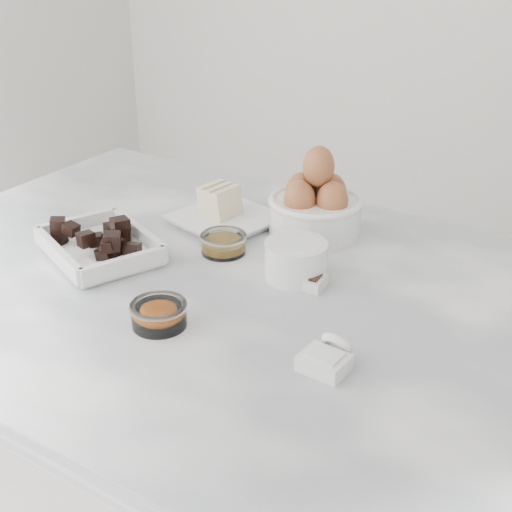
{
  "coord_description": "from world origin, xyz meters",
  "views": [
    {
      "loc": [
        0.54,
        -0.77,
        1.46
      ],
      "look_at": [
        0.02,
        0.03,
        0.98
      ],
      "focal_mm": 50.0,
      "sensor_mm": 36.0,
      "label": 1
    }
  ],
  "objects_px": {
    "butter_plate": "(224,212)",
    "vanilla_spoon": "(310,278)",
    "zest_bowl": "(159,313)",
    "sugar_ramekin": "(296,259)",
    "egg_bowl": "(316,206)",
    "honey_bowl": "(223,243)",
    "salt_spoon": "(327,357)",
    "chocolate_dish": "(99,243)"
  },
  "relations": [
    {
      "from": "chocolate_dish",
      "to": "vanilla_spoon",
      "type": "xyz_separation_m",
      "value": [
        0.33,
        0.1,
        -0.01
      ]
    },
    {
      "from": "chocolate_dish",
      "to": "salt_spoon",
      "type": "bearing_deg",
      "value": -9.55
    },
    {
      "from": "egg_bowl",
      "to": "vanilla_spoon",
      "type": "height_order",
      "value": "egg_bowl"
    },
    {
      "from": "vanilla_spoon",
      "to": "butter_plate",
      "type": "bearing_deg",
      "value": 153.68
    },
    {
      "from": "egg_bowl",
      "to": "butter_plate",
      "type": "bearing_deg",
      "value": -161.94
    },
    {
      "from": "egg_bowl",
      "to": "honey_bowl",
      "type": "height_order",
      "value": "egg_bowl"
    },
    {
      "from": "sugar_ramekin",
      "to": "vanilla_spoon",
      "type": "height_order",
      "value": "sugar_ramekin"
    },
    {
      "from": "sugar_ramekin",
      "to": "egg_bowl",
      "type": "xyz_separation_m",
      "value": [
        -0.05,
        0.16,
        0.02
      ]
    },
    {
      "from": "chocolate_dish",
      "to": "salt_spoon",
      "type": "height_order",
      "value": "chocolate_dish"
    },
    {
      "from": "chocolate_dish",
      "to": "honey_bowl",
      "type": "relative_size",
      "value": 3.14
    },
    {
      "from": "chocolate_dish",
      "to": "honey_bowl",
      "type": "height_order",
      "value": "chocolate_dish"
    },
    {
      "from": "butter_plate",
      "to": "sugar_ramekin",
      "type": "bearing_deg",
      "value": -27.51
    },
    {
      "from": "honey_bowl",
      "to": "zest_bowl",
      "type": "xyz_separation_m",
      "value": [
        0.06,
        -0.23,
        0.0
      ]
    },
    {
      "from": "butter_plate",
      "to": "vanilla_spoon",
      "type": "bearing_deg",
      "value": -26.32
    },
    {
      "from": "butter_plate",
      "to": "zest_bowl",
      "type": "distance_m",
      "value": 0.35
    },
    {
      "from": "vanilla_spoon",
      "to": "salt_spoon",
      "type": "distance_m",
      "value": 0.21
    },
    {
      "from": "chocolate_dish",
      "to": "zest_bowl",
      "type": "distance_m",
      "value": 0.25
    },
    {
      "from": "butter_plate",
      "to": "vanilla_spoon",
      "type": "height_order",
      "value": "butter_plate"
    },
    {
      "from": "chocolate_dish",
      "to": "zest_bowl",
      "type": "xyz_separation_m",
      "value": [
        0.22,
        -0.11,
        -0.0
      ]
    },
    {
      "from": "sugar_ramekin",
      "to": "zest_bowl",
      "type": "bearing_deg",
      "value": -111.22
    },
    {
      "from": "zest_bowl",
      "to": "egg_bowl",
      "type": "bearing_deg",
      "value": 85.18
    },
    {
      "from": "sugar_ramekin",
      "to": "salt_spoon",
      "type": "height_order",
      "value": "sugar_ramekin"
    },
    {
      "from": "salt_spoon",
      "to": "butter_plate",
      "type": "bearing_deg",
      "value": 140.93
    },
    {
      "from": "sugar_ramekin",
      "to": "egg_bowl",
      "type": "bearing_deg",
      "value": 108.57
    },
    {
      "from": "sugar_ramekin",
      "to": "salt_spoon",
      "type": "bearing_deg",
      "value": -50.53
    },
    {
      "from": "salt_spoon",
      "to": "zest_bowl",
      "type": "bearing_deg",
      "value": -171.12
    },
    {
      "from": "egg_bowl",
      "to": "salt_spoon",
      "type": "distance_m",
      "value": 0.4
    },
    {
      "from": "egg_bowl",
      "to": "honey_bowl",
      "type": "distance_m",
      "value": 0.18
    },
    {
      "from": "sugar_ramekin",
      "to": "butter_plate",
      "type": "bearing_deg",
      "value": 152.49
    },
    {
      "from": "chocolate_dish",
      "to": "zest_bowl",
      "type": "bearing_deg",
      "value": -27.47
    },
    {
      "from": "chocolate_dish",
      "to": "egg_bowl",
      "type": "distance_m",
      "value": 0.37
    },
    {
      "from": "honey_bowl",
      "to": "salt_spoon",
      "type": "bearing_deg",
      "value": -33.46
    },
    {
      "from": "honey_bowl",
      "to": "zest_bowl",
      "type": "distance_m",
      "value": 0.24
    },
    {
      "from": "egg_bowl",
      "to": "honey_bowl",
      "type": "relative_size",
      "value": 2.11
    },
    {
      "from": "butter_plate",
      "to": "zest_bowl",
      "type": "bearing_deg",
      "value": -69.46
    },
    {
      "from": "butter_plate",
      "to": "egg_bowl",
      "type": "xyz_separation_m",
      "value": [
        0.16,
        0.05,
        0.03
      ]
    },
    {
      "from": "egg_bowl",
      "to": "salt_spoon",
      "type": "relative_size",
      "value": 2.27
    },
    {
      "from": "salt_spoon",
      "to": "chocolate_dish",
      "type": "bearing_deg",
      "value": 170.45
    },
    {
      "from": "vanilla_spoon",
      "to": "salt_spoon",
      "type": "relative_size",
      "value": 0.85
    },
    {
      "from": "butter_plate",
      "to": "honey_bowl",
      "type": "distance_m",
      "value": 0.12
    },
    {
      "from": "honey_bowl",
      "to": "chocolate_dish",
      "type": "bearing_deg",
      "value": -144.35
    },
    {
      "from": "chocolate_dish",
      "to": "egg_bowl",
      "type": "relative_size",
      "value": 1.48
    }
  ]
}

